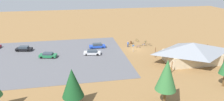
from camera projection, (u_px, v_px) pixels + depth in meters
ground at (135, 49)px, 61.51m from camera, size 160.00×160.00×0.00m
parking_lot_asphalt at (42, 58)px, 54.97m from camera, size 43.88×31.33×0.05m
bike_pavilion at (192, 51)px, 51.65m from camera, size 15.62×10.03×5.11m
trash_bin at (131, 42)px, 66.43m from camera, size 0.60×0.60×0.90m
lot_sign at (133, 47)px, 59.05m from camera, size 0.56×0.08×2.20m
pine_west at (72, 83)px, 33.20m from camera, size 3.54×3.54×6.93m
pine_east at (167, 75)px, 33.38m from camera, size 3.47×3.47×8.21m
bicycle_green_yard_center at (183, 46)px, 63.80m from camera, size 1.63×0.48×0.78m
bicycle_red_trailside at (204, 46)px, 63.33m from camera, size 1.11×1.37×0.86m
bicycle_teal_mid_cluster at (129, 44)px, 65.31m from camera, size 1.21×1.32×0.79m
bicycle_black_edge_north at (149, 45)px, 64.47m from camera, size 1.68×0.65×0.81m
bicycle_orange_lone_west at (206, 48)px, 61.75m from camera, size 0.89×1.56×0.82m
bicycle_blue_yard_right at (143, 45)px, 64.48m from camera, size 1.72×0.48×0.80m
bicycle_silver_yard_front at (202, 51)px, 59.48m from camera, size 1.08×1.40×0.77m
bicycle_white_edge_south at (133, 43)px, 66.39m from camera, size 0.65×1.62×0.87m
bicycle_yellow_near_sign at (137, 40)px, 68.83m from camera, size 0.73×1.64×0.81m
bicycle_purple_front_row at (138, 46)px, 63.14m from camera, size 1.68×0.48×0.78m
bicycle_green_yard_left at (145, 42)px, 67.14m from camera, size 1.37×1.12×0.84m
bicycle_red_lone_east at (199, 48)px, 61.73m from camera, size 1.72×0.65×0.85m
car_black_far_end at (24, 49)px, 60.01m from camera, size 4.75×2.56×1.39m
car_green_second_row at (48, 55)px, 55.16m from camera, size 4.74×2.82×1.34m
car_silver_end_stall at (92, 52)px, 57.20m from camera, size 4.85×2.75×1.26m
car_blue_aisle_side at (97, 46)px, 62.48m from camera, size 4.77×1.82×1.40m
visitor_crossing_yard at (128, 44)px, 63.28m from camera, size 0.40×0.37×1.77m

